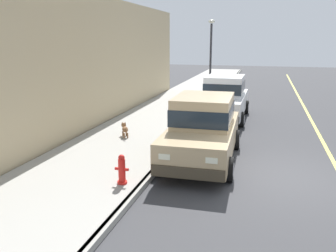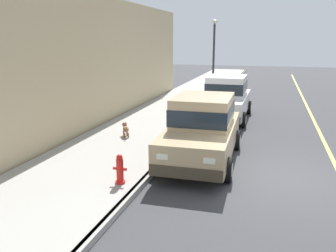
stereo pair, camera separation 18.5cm
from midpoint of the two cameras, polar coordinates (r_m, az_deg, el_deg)
name	(u,v)px [view 1 (the left image)]	position (r m, az deg, el deg)	size (l,w,h in m)	color
ground_plane	(278,176)	(9.85, 16.81, -7.67)	(80.00, 80.00, 0.00)	#38383A
curb	(162,162)	(10.20, -1.49, -5.87)	(0.16, 64.00, 0.14)	gray
sidewalk	(104,157)	(10.83, -10.68, -4.92)	(3.60, 64.00, 0.14)	#99968E
car_tan_sedan	(203,128)	(10.35, 5.12, -0.34)	(2.10, 4.63, 1.92)	tan
car_white_sedan	(224,97)	(16.08, 8.73, 4.64)	(2.08, 4.62, 1.92)	white
dog_brown	(125,129)	(12.60, -7.39, -0.43)	(0.46, 0.67, 0.49)	brown
fire_hydrant	(122,170)	(8.56, -8.06, -7.05)	(0.34, 0.24, 0.72)	red
street_lamp	(211,50)	(20.51, 6.65, 12.06)	(0.36, 0.36, 4.42)	#2D2D33
building_facade	(101,62)	(15.18, -11.04, 10.12)	(0.50, 20.00, 5.18)	tan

